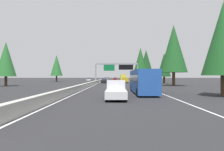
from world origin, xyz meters
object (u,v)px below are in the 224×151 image
(box_truck_mid_left, at_px, (123,77))
(oncoming_near, at_px, (89,79))
(sedan_near_center, at_px, (122,79))
(conifer_left_near, at_px, (6,59))
(sedan_mid_center, at_px, (104,81))
(pickup_far_left, at_px, (106,79))
(conifer_left_mid, at_px, (57,65))
(pickup_distant_a, at_px, (116,90))
(sedan_near_right, at_px, (115,79))
(minivan_far_center, at_px, (125,80))
(bus_distant_b, at_px, (142,80))
(conifer_right_mid, at_px, (164,65))
(conifer_right_near, at_px, (174,49))
(conifer_right_foreground, at_px, (223,39))
(sign_gantry_overhead, at_px, (117,67))
(conifer_right_distant, at_px, (146,62))
(conifer_right_far, at_px, (140,61))

(box_truck_mid_left, relative_size, oncoming_near, 1.93)
(sedan_near_center, xyz_separation_m, conifer_left_near, (-63.12, 28.52, 5.44))
(sedan_mid_center, height_order, pickup_far_left, pickup_far_left)
(oncoming_near, distance_m, conifer_left_mid, 17.15)
(sedan_near_center, relative_size, pickup_far_left, 0.79)
(pickup_distant_a, distance_m, pickup_far_left, 59.42)
(sedan_near_center, xyz_separation_m, sedan_near_right, (-5.69, 3.71, 0.00))
(minivan_far_center, relative_size, sedan_near_right, 1.14)
(bus_distant_b, distance_m, conifer_right_mid, 37.31)
(box_truck_mid_left, distance_m, conifer_right_near, 45.88)
(bus_distant_b, relative_size, conifer_right_foreground, 1.05)
(minivan_far_center, bearing_deg, bus_distant_b, -179.87)
(bus_distant_b, height_order, conifer_right_near, conifer_right_near)
(pickup_far_left, distance_m, conifer_left_near, 41.21)
(sedan_near_right, height_order, oncoming_near, same)
(oncoming_near, bearing_deg, bus_distant_b, 13.80)
(sedan_near_center, height_order, minivan_far_center, minivan_far_center)
(box_truck_mid_left, xyz_separation_m, conifer_left_mid, (-13.20, 26.72, 4.81))
(pickup_distant_a, distance_m, sedan_near_right, 81.73)
(sedan_near_right, height_order, pickup_far_left, pickup_far_left)
(oncoming_near, bearing_deg, pickup_far_left, 39.46)
(minivan_far_center, height_order, pickup_far_left, pickup_far_left)
(oncoming_near, bearing_deg, conifer_right_mid, 44.53)
(pickup_far_left, distance_m, conifer_right_near, 37.86)
(pickup_distant_a, distance_m, conifer_right_mid, 44.58)
(sign_gantry_overhead, distance_m, conifer_right_mid, 15.09)
(conifer_right_distant, bearing_deg, bus_distant_b, 170.77)
(box_truck_mid_left, height_order, pickup_far_left, box_truck_mid_left)
(sign_gantry_overhead, height_order, sedan_mid_center, sign_gantry_overhead)
(bus_distant_b, bearing_deg, conifer_right_mid, -18.15)
(conifer_right_near, bearing_deg, sedan_near_right, 14.03)
(conifer_right_far, bearing_deg, conifer_right_near, -172.51)
(conifer_right_far, bearing_deg, minivan_far_center, 138.64)
(sedan_near_center, bearing_deg, bus_distant_b, 179.97)
(pickup_far_left, distance_m, conifer_right_distant, 25.01)
(minivan_far_center, bearing_deg, conifer_left_mid, 73.41)
(conifer_right_far, bearing_deg, oncoming_near, 60.22)
(pickup_distant_a, xyz_separation_m, conifer_right_far, (56.72, -9.73, 7.09))
(minivan_far_center, bearing_deg, pickup_distant_a, 175.97)
(box_truck_mid_left, bearing_deg, conifer_right_foreground, -172.61)
(bus_distant_b, height_order, conifer_right_foreground, conifer_right_foreground)
(bus_distant_b, distance_m, sedan_near_right, 75.42)
(conifer_right_mid, relative_size, conifer_left_mid, 0.89)
(sedan_near_center, height_order, box_truck_mid_left, box_truck_mid_left)
(sign_gantry_overhead, xyz_separation_m, conifer_left_mid, (19.64, 23.74, 1.56))
(pickup_far_left, relative_size, conifer_left_near, 0.56)
(conifer_right_foreground, height_order, conifer_left_mid, conifer_right_foreground)
(conifer_right_near, relative_size, conifer_right_distant, 0.98)
(conifer_right_foreground, distance_m, conifer_right_far, 54.18)
(oncoming_near, bearing_deg, sedan_near_right, 137.32)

